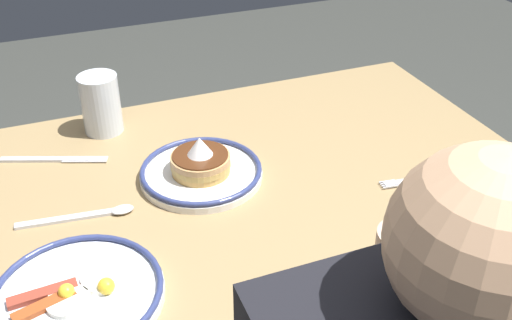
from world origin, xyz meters
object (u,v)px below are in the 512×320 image
at_px(plate_near_main, 201,169).
at_px(tea_spoon, 92,214).
at_px(plate_center_pancakes, 78,294).
at_px(fork_near, 470,227).
at_px(butter_knife, 54,159).
at_px(fork_far, 424,179).
at_px(drinking_glass, 101,107).

distance_m(plate_near_main, tea_spoon, 0.22).
bearing_deg(plate_near_main, plate_center_pancakes, 42.63).
relative_size(plate_center_pancakes, fork_near, 1.45).
relative_size(plate_near_main, plate_center_pancakes, 0.93).
xyz_separation_m(butter_knife, tea_spoon, (-0.04, 0.21, 0.00)).
xyz_separation_m(plate_near_main, fork_far, (-0.39, 0.16, -0.02)).
height_order(fork_far, tea_spoon, tea_spoon).
relative_size(plate_center_pancakes, fork_far, 1.40).
bearing_deg(fork_near, drinking_glass, -47.30).
relative_size(plate_center_pancakes, butter_knife, 1.22).
bearing_deg(plate_near_main, butter_knife, -32.58).
xyz_separation_m(plate_center_pancakes, tea_spoon, (-0.05, -0.20, -0.01)).
bearing_deg(fork_near, fork_far, -94.49).
bearing_deg(fork_far, tea_spoon, -11.08).
bearing_deg(butter_knife, fork_near, 143.06).
bearing_deg(plate_center_pancakes, drinking_glass, -103.51).
bearing_deg(drinking_glass, fork_near, 132.70).
height_order(fork_far, butter_knife, same).
bearing_deg(tea_spoon, fork_far, 168.92).
bearing_deg(butter_knife, tea_spoon, 101.97).
height_order(plate_center_pancakes, fork_near, plate_center_pancakes).
height_order(plate_center_pancakes, fork_far, plate_center_pancakes).
bearing_deg(drinking_glass, plate_center_pancakes, 76.49).
distance_m(plate_center_pancakes, fork_near, 0.65).
bearing_deg(plate_center_pancakes, fork_near, 173.35).
xyz_separation_m(fork_near, butter_knife, (0.64, -0.48, -0.00)).
relative_size(drinking_glass, fork_far, 0.71).
bearing_deg(drinking_glass, fork_far, 142.19).
height_order(fork_near, butter_knife, same).
bearing_deg(tea_spoon, plate_center_pancakes, 76.39).
bearing_deg(tea_spoon, drinking_glass, -103.45).
bearing_deg(fork_near, plate_near_main, -39.64).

